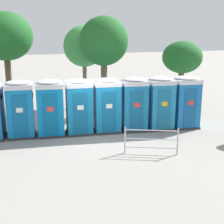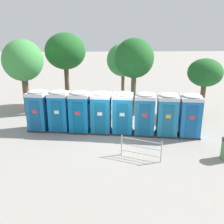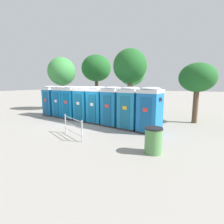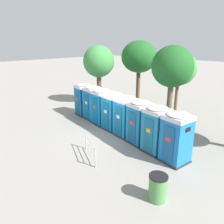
{
  "view_description": "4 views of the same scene",
  "coord_description": "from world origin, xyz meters",
  "px_view_note": "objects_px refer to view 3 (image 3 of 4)",
  "views": [
    {
      "loc": [
        -4.08,
        -12.96,
        4.49
      ],
      "look_at": [
        0.96,
        0.31,
        0.94
      ],
      "focal_mm": 50.0,
      "sensor_mm": 36.0,
      "label": 1
    },
    {
      "loc": [
        -0.64,
        -14.39,
        6.04
      ],
      "look_at": [
        0.09,
        0.46,
        1.31
      ],
      "focal_mm": 42.0,
      "sensor_mm": 36.0,
      "label": 2
    },
    {
      "loc": [
        7.05,
        -9.79,
        2.71
      ],
      "look_at": [
        1.98,
        0.14,
        0.9
      ],
      "focal_mm": 28.0,
      "sensor_mm": 36.0,
      "label": 3
    },
    {
      "loc": [
        9.09,
        -9.25,
        5.67
      ],
      "look_at": [
        -0.62,
        0.58,
        1.19
      ],
      "focal_mm": 35.0,
      "sensor_mm": 36.0,
      "label": 4
    }
  ],
  "objects_px": {
    "portapotty_5": "(113,106)",
    "portapotty_7": "(150,110)",
    "event_barrier": "(73,126)",
    "portapotty_2": "(72,102)",
    "portapotty_0": "(51,100)",
    "trash_can": "(153,140)",
    "portapotty_1": "(62,101)",
    "portapotty_3": "(84,103)",
    "street_tree_3": "(197,78)",
    "street_tree_1": "(132,72)",
    "portapotty_4": "(98,105)",
    "portapotty_6": "(130,108)",
    "street_tree_4": "(130,67)",
    "street_tree_2": "(62,72)",
    "street_tree_0": "(96,69)"
  },
  "relations": [
    {
      "from": "portapotty_0",
      "to": "trash_can",
      "type": "bearing_deg",
      "value": -23.97
    },
    {
      "from": "portapotty_7",
      "to": "trash_can",
      "type": "bearing_deg",
      "value": -72.08
    },
    {
      "from": "street_tree_2",
      "to": "event_barrier",
      "type": "distance_m",
      "value": 10.73
    },
    {
      "from": "portapotty_3",
      "to": "trash_can",
      "type": "height_order",
      "value": "portapotty_3"
    },
    {
      "from": "street_tree_1",
      "to": "portapotty_3",
      "type": "bearing_deg",
      "value": -108.86
    },
    {
      "from": "portapotty_4",
      "to": "portapotty_7",
      "type": "bearing_deg",
      "value": -10.28
    },
    {
      "from": "portapotty_1",
      "to": "street_tree_3",
      "type": "relative_size",
      "value": 0.62
    },
    {
      "from": "portapotty_5",
      "to": "street_tree_3",
      "type": "xyz_separation_m",
      "value": [
        4.74,
        3.33,
        1.79
      ]
    },
    {
      "from": "street_tree_4",
      "to": "portapotty_0",
      "type": "bearing_deg",
      "value": -157.59
    },
    {
      "from": "portapotty_1",
      "to": "portapotty_3",
      "type": "xyz_separation_m",
      "value": [
        2.56,
        -0.45,
        -0.0
      ]
    },
    {
      "from": "portapotty_3",
      "to": "portapotty_4",
      "type": "height_order",
      "value": "same"
    },
    {
      "from": "portapotty_2",
      "to": "street_tree_1",
      "type": "height_order",
      "value": "street_tree_1"
    },
    {
      "from": "portapotty_3",
      "to": "street_tree_4",
      "type": "xyz_separation_m",
      "value": [
        2.33,
        3.16,
        2.78
      ]
    },
    {
      "from": "street_tree_2",
      "to": "trash_can",
      "type": "distance_m",
      "value": 14.06
    },
    {
      "from": "portapotty_6",
      "to": "street_tree_2",
      "type": "bearing_deg",
      "value": 154.95
    },
    {
      "from": "street_tree_0",
      "to": "street_tree_3",
      "type": "xyz_separation_m",
      "value": [
        10.02,
        -3.2,
        -1.25
      ]
    },
    {
      "from": "portapotty_4",
      "to": "event_barrier",
      "type": "bearing_deg",
      "value": -80.02
    },
    {
      "from": "portapotty_2",
      "to": "portapotty_7",
      "type": "height_order",
      "value": "same"
    },
    {
      "from": "portapotty_2",
      "to": "portapotty_6",
      "type": "distance_m",
      "value": 5.2
    },
    {
      "from": "street_tree_0",
      "to": "street_tree_1",
      "type": "xyz_separation_m",
      "value": [
        4.47,
        -0.97,
        -0.58
      ]
    },
    {
      "from": "portapotty_2",
      "to": "street_tree_3",
      "type": "height_order",
      "value": "street_tree_3"
    },
    {
      "from": "portapotty_6",
      "to": "portapotty_3",
      "type": "bearing_deg",
      "value": 170.27
    },
    {
      "from": "trash_can",
      "to": "street_tree_1",
      "type": "bearing_deg",
      "value": 115.73
    },
    {
      "from": "event_barrier",
      "to": "portapotty_2",
      "type": "bearing_deg",
      "value": 130.4
    },
    {
      "from": "portapotty_0",
      "to": "portapotty_7",
      "type": "relative_size",
      "value": 1.0
    },
    {
      "from": "portapotty_4",
      "to": "event_barrier",
      "type": "xyz_separation_m",
      "value": [
        0.59,
        -3.36,
        -0.72
      ]
    },
    {
      "from": "street_tree_3",
      "to": "event_barrier",
      "type": "xyz_separation_m",
      "value": [
        -5.43,
        -6.45,
        -2.51
      ]
    },
    {
      "from": "street_tree_4",
      "to": "trash_can",
      "type": "bearing_deg",
      "value": -61.75
    },
    {
      "from": "portapotty_5",
      "to": "portapotty_7",
      "type": "bearing_deg",
      "value": -10.28
    },
    {
      "from": "portapotty_4",
      "to": "street_tree_1",
      "type": "xyz_separation_m",
      "value": [
        0.47,
        5.33,
        2.47
      ]
    },
    {
      "from": "portapotty_5",
      "to": "portapotty_7",
      "type": "height_order",
      "value": "same"
    },
    {
      "from": "street_tree_4",
      "to": "portapotty_6",
      "type": "bearing_deg",
      "value": -68.39
    },
    {
      "from": "street_tree_0",
      "to": "street_tree_3",
      "type": "distance_m",
      "value": 10.59
    },
    {
      "from": "portapotty_6",
      "to": "street_tree_3",
      "type": "distance_m",
      "value": 5.29
    },
    {
      "from": "portapotty_7",
      "to": "street_tree_2",
      "type": "bearing_deg",
      "value": 156.69
    },
    {
      "from": "portapotty_0",
      "to": "street_tree_4",
      "type": "bearing_deg",
      "value": 22.41
    },
    {
      "from": "portapotty_7",
      "to": "street_tree_3",
      "type": "bearing_deg",
      "value": 60.07
    },
    {
      "from": "street_tree_1",
      "to": "trash_can",
      "type": "distance_m",
      "value": 10.45
    },
    {
      "from": "portapotty_5",
      "to": "street_tree_0",
      "type": "height_order",
      "value": "street_tree_0"
    },
    {
      "from": "portapotty_1",
      "to": "portapotty_7",
      "type": "bearing_deg",
      "value": -9.82
    },
    {
      "from": "portapotty_5",
      "to": "portapotty_7",
      "type": "distance_m",
      "value": 2.6
    },
    {
      "from": "street_tree_4",
      "to": "portapotty_7",
      "type": "bearing_deg",
      "value": -55.29
    },
    {
      "from": "portapotty_6",
      "to": "street_tree_2",
      "type": "distance_m",
      "value": 10.49
    },
    {
      "from": "portapotty_0",
      "to": "street_tree_3",
      "type": "distance_m",
      "value": 11.54
    },
    {
      "from": "portapotty_0",
      "to": "portapotty_1",
      "type": "relative_size",
      "value": 1.0
    },
    {
      "from": "portapotty_0",
      "to": "portapotty_3",
      "type": "distance_m",
      "value": 3.9
    },
    {
      "from": "portapotty_4",
      "to": "event_barrier",
      "type": "height_order",
      "value": "portapotty_4"
    },
    {
      "from": "street_tree_0",
      "to": "portapotty_5",
      "type": "bearing_deg",
      "value": -51.05
    },
    {
      "from": "portapotty_6",
      "to": "street_tree_1",
      "type": "relative_size",
      "value": 0.51
    },
    {
      "from": "street_tree_0",
      "to": "street_tree_4",
      "type": "height_order",
      "value": "street_tree_0"
    }
  ]
}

